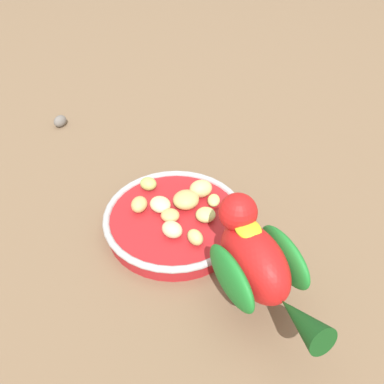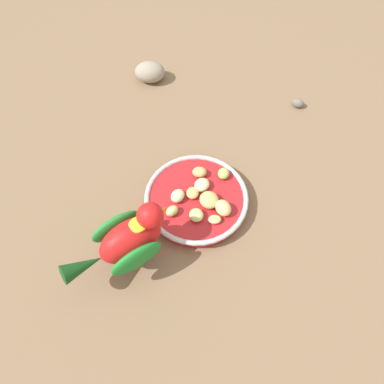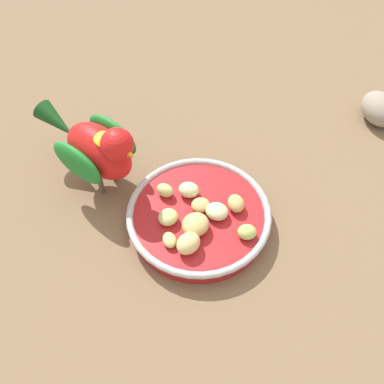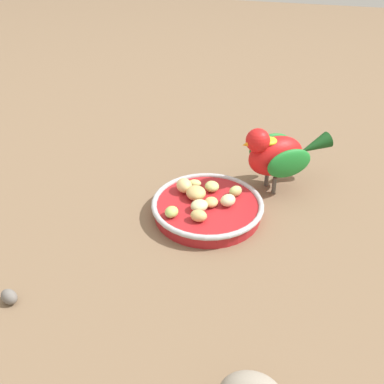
{
  "view_description": "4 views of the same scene",
  "coord_description": "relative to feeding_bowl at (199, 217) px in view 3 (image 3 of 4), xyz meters",
  "views": [
    {
      "loc": [
        -0.42,
        -0.14,
        0.46
      ],
      "look_at": [
        0.03,
        -0.05,
        0.06
      ],
      "focal_mm": 40.87,
      "sensor_mm": 36.0,
      "label": 1
    },
    {
      "loc": [
        0.03,
        -0.39,
        0.64
      ],
      "look_at": [
        0.01,
        -0.04,
        0.06
      ],
      "focal_mm": 34.3,
      "sensor_mm": 36.0,
      "label": 2
    },
    {
      "loc": [
        0.38,
        -0.13,
        0.56
      ],
      "look_at": [
        0.01,
        -0.04,
        0.07
      ],
      "focal_mm": 43.19,
      "sensor_mm": 36.0,
      "label": 3
    },
    {
      "loc": [
        -0.12,
        0.62,
        0.5
      ],
      "look_at": [
        0.05,
        -0.02,
        0.05
      ],
      "focal_mm": 42.19,
      "sensor_mm": 36.0,
      "label": 4
    }
  ],
  "objects": [
    {
      "name": "apple_piece_5",
      "position": [
        0.0,
        -0.04,
        0.02
      ],
      "size": [
        0.04,
        0.04,
        0.02
      ],
      "primitive_type": "ellipsoid",
      "rotation": [
        0.0,
        0.0,
        5.12
      ],
      "color": "#C6D17A",
      "rests_on": "feeding_bowl"
    },
    {
      "name": "apple_piece_4",
      "position": [
        0.0,
        0.05,
        0.02
      ],
      "size": [
        0.03,
        0.02,
        0.02
      ],
      "primitive_type": "ellipsoid",
      "rotation": [
        0.0,
        0.0,
        3.15
      ],
      "color": "tan",
      "rests_on": "feeding_bowl"
    },
    {
      "name": "apple_piece_8",
      "position": [
        0.01,
        0.02,
        0.02
      ],
      "size": [
        0.04,
        0.04,
        0.02
      ],
      "primitive_type": "ellipsoid",
      "rotation": [
        0.0,
        0.0,
        0.94
      ],
      "color": "beige",
      "rests_on": "feeding_bowl"
    },
    {
      "name": "apple_piece_6",
      "position": [
        -0.04,
        -0.01,
        0.02
      ],
      "size": [
        0.04,
        0.04,
        0.02
      ],
      "primitive_type": "ellipsoid",
      "rotation": [
        0.0,
        0.0,
        1.08
      ],
      "color": "beige",
      "rests_on": "feeding_bowl"
    },
    {
      "name": "feeding_bowl",
      "position": [
        0.0,
        0.0,
        0.0
      ],
      "size": [
        0.21,
        0.21,
        0.03
      ],
      "color": "#AD1E23",
      "rests_on": "ground_plane"
    },
    {
      "name": "ground_plane",
      "position": [
        -0.02,
        0.03,
        -0.02
      ],
      "size": [
        4.0,
        4.0,
        0.0
      ],
      "primitive_type": "plane",
      "color": "#7A6047"
    },
    {
      "name": "apple_piece_1",
      "position": [
        0.05,
        -0.03,
        0.02
      ],
      "size": [
        0.04,
        0.04,
        0.03
      ],
      "primitive_type": "ellipsoid",
      "rotation": [
        0.0,
        0.0,
        2.14
      ],
      "color": "#E5C67F",
      "rests_on": "feeding_bowl"
    },
    {
      "name": "apple_piece_2",
      "position": [
        0.04,
        -0.05,
        0.02
      ],
      "size": [
        0.03,
        0.02,
        0.01
      ],
      "primitive_type": "ellipsoid",
      "rotation": [
        0.0,
        0.0,
        3.23
      ],
      "color": "#C6D17A",
      "rests_on": "feeding_bowl"
    },
    {
      "name": "apple_piece_3",
      "position": [
        -0.04,
        -0.04,
        0.02
      ],
      "size": [
        0.03,
        0.03,
        0.02
      ],
      "primitive_type": "ellipsoid",
      "rotation": [
        0.0,
        0.0,
        3.94
      ],
      "color": "#C6D17A",
      "rests_on": "feeding_bowl"
    },
    {
      "name": "rock_large",
      "position": [
        -0.13,
        0.35,
        0.01
      ],
      "size": [
        0.08,
        0.06,
        0.05
      ],
      "primitive_type": "ellipsoid",
      "rotation": [
        0.0,
        0.0,
        0.05
      ],
      "color": "gray",
      "rests_on": "ground_plane"
    },
    {
      "name": "apple_piece_0",
      "position": [
        0.02,
        -0.01,
        0.02
      ],
      "size": [
        0.05,
        0.05,
        0.02
      ],
      "primitive_type": "ellipsoid",
      "rotation": [
        0.0,
        0.0,
        5.35
      ],
      "color": "tan",
      "rests_on": "feeding_bowl"
    },
    {
      "name": "apple_piece_7",
      "position": [
        -0.01,
        0.0,
        0.02
      ],
      "size": [
        0.02,
        0.03,
        0.02
      ],
      "primitive_type": "ellipsoid",
      "rotation": [
        0.0,
        0.0,
        4.72
      ],
      "color": "tan",
      "rests_on": "feeding_bowl"
    },
    {
      "name": "apple_piece_9",
      "position": [
        0.05,
        0.05,
        0.02
      ],
      "size": [
        0.03,
        0.03,
        0.02
      ],
      "primitive_type": "ellipsoid",
      "rotation": [
        0.0,
        0.0,
        4.47
      ],
      "color": "#B2CC66",
      "rests_on": "feeding_bowl"
    },
    {
      "name": "parrot",
      "position": [
        -0.11,
        -0.12,
        0.06
      ],
      "size": [
        0.17,
        0.15,
        0.14
      ],
      "rotation": [
        0.0,
        0.0,
        0.65
      ],
      "color": "#59544C",
      "rests_on": "ground_plane"
    }
  ]
}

